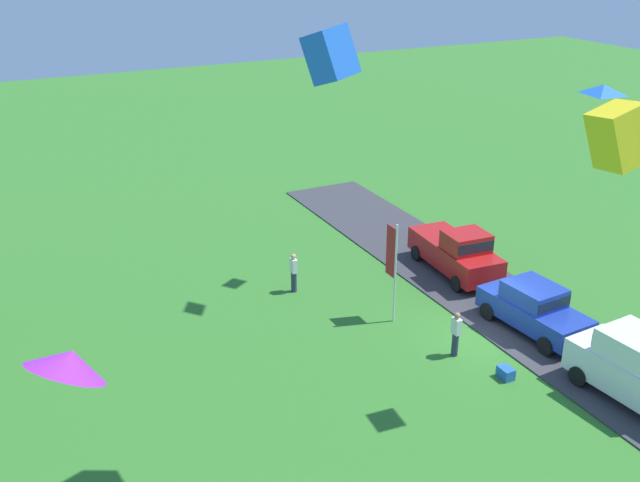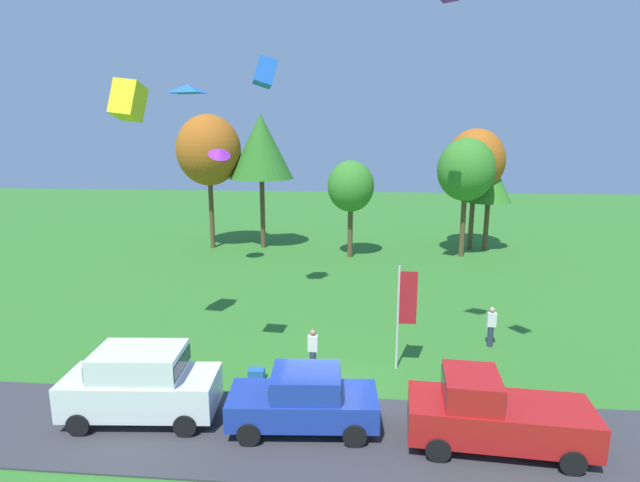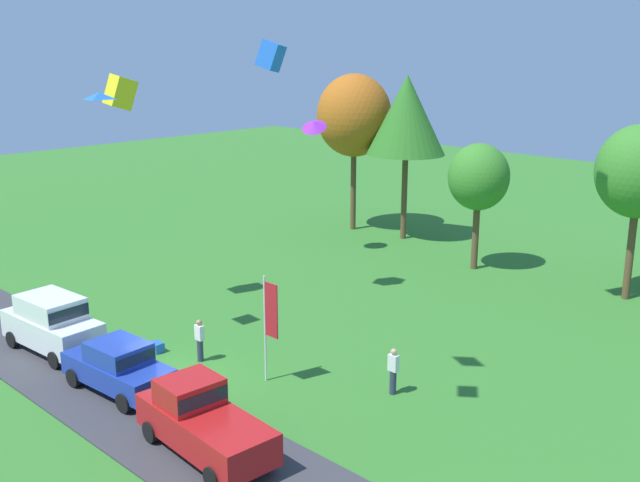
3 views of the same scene
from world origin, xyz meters
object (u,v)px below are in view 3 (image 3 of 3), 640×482
at_px(person_beside_suv, 393,371).
at_px(kite_delta_low_drifter, 314,125).
at_px(person_watching_sky, 200,340).
at_px(kite_box_high_right, 120,92).
at_px(kite_diamond_topmost, 99,96).
at_px(tree_center_back, 639,172).
at_px(car_suv_near_entrance, 52,321).
at_px(car_sedan_mid_row, 118,365).
at_px(kite_box_mid_center, 271,56).
at_px(flag_banner, 269,317).
at_px(tree_far_left, 407,115).
at_px(cooler_box, 157,347).
at_px(car_pickup_by_flagpole, 202,419).
at_px(tree_left_of_center, 479,178).
at_px(tree_lone_near, 354,116).

xyz_separation_m(person_beside_suv, kite_delta_low_drifter, (-14.27, 10.52, 6.69)).
relative_size(person_watching_sky, kite_box_high_right, 1.31).
bearing_deg(kite_diamond_topmost, tree_center_back, 58.16).
distance_m(car_suv_near_entrance, car_sedan_mid_row, 5.04).
relative_size(tree_center_back, kite_box_mid_center, 7.26).
bearing_deg(car_suv_near_entrance, flag_banner, 26.76).
relative_size(car_suv_near_entrance, person_beside_suv, 2.76).
relative_size(tree_far_left, kite_box_mid_center, 8.76).
height_order(car_sedan_mid_row, person_beside_suv, car_sedan_mid_row).
xyz_separation_m(tree_far_left, kite_delta_low_drifter, (-1.19, -6.78, -0.13)).
relative_size(flag_banner, kite_delta_low_drifter, 2.92).
xyz_separation_m(cooler_box, kite_delta_low_drifter, (-5.17, 14.22, 7.36)).
bearing_deg(car_suv_near_entrance, car_pickup_by_flagpole, -2.73).
xyz_separation_m(tree_center_back, flag_banner, (-5.50, -18.14, -3.63)).
height_order(car_pickup_by_flagpole, kite_box_mid_center, kite_box_mid_center).
height_order(car_sedan_mid_row, kite_delta_low_drifter, kite_delta_low_drifter).
xyz_separation_m(flag_banner, kite_diamond_topmost, (-7.04, -2.04, 7.51)).
distance_m(car_suv_near_entrance, car_pickup_by_flagpole, 10.38).
bearing_deg(flag_banner, tree_left_of_center, 98.23).
xyz_separation_m(kite_box_mid_center, kite_delta_low_drifter, (-4.33, 7.05, -3.85)).
bearing_deg(tree_lone_near, tree_far_left, 5.86).
bearing_deg(car_suv_near_entrance, tree_far_left, 92.47).
height_order(car_sedan_mid_row, cooler_box, car_sedan_mid_row).
bearing_deg(car_sedan_mid_row, kite_box_mid_center, 106.15).
distance_m(car_suv_near_entrance, tree_center_back, 26.65).
bearing_deg(tree_lone_near, car_suv_near_entrance, -78.16).
bearing_deg(flag_banner, kite_delta_low_drifter, 129.10).
height_order(car_sedan_mid_row, flag_banner, flag_banner).
height_order(flag_banner, kite_diamond_topmost, kite_diamond_topmost).
bearing_deg(person_beside_suv, person_watching_sky, -157.02).
xyz_separation_m(person_beside_suv, kite_diamond_topmost, (-10.82, -4.43, 9.18)).
xyz_separation_m(car_pickup_by_flagpole, tree_lone_near, (-15.29, 23.94, 6.32)).
bearing_deg(car_sedan_mid_row, kite_box_high_right, 144.32).
distance_m(tree_lone_near, tree_left_of_center, 11.13).
xyz_separation_m(tree_far_left, kite_box_high_right, (-1.06, -18.82, 2.21)).
bearing_deg(car_suv_near_entrance, kite_box_high_right, 112.61).
bearing_deg(tree_left_of_center, kite_delta_low_drifter, -151.42).
bearing_deg(car_pickup_by_flagpole, kite_box_mid_center, 128.16).
distance_m(kite_box_mid_center, kite_delta_low_drifter, 9.12).
bearing_deg(kite_delta_low_drifter, person_watching_sky, -62.17).
xyz_separation_m(person_watching_sky, cooler_box, (-1.97, -0.68, -0.68)).
height_order(car_suv_near_entrance, person_beside_suv, car_suv_near_entrance).
height_order(flag_banner, cooler_box, flag_banner).
bearing_deg(kite_delta_low_drifter, tree_left_of_center, 28.58).
height_order(car_pickup_by_flagpole, kite_box_high_right, kite_box_high_right).
relative_size(person_beside_suv, kite_delta_low_drifter, 1.24).
height_order(person_beside_suv, tree_center_back, tree_center_back).
height_order(person_watching_sky, cooler_box, person_watching_sky).
bearing_deg(person_beside_suv, flag_banner, -147.81).
xyz_separation_m(car_suv_near_entrance, kite_diamond_topmost, (1.22, 2.12, 8.76)).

